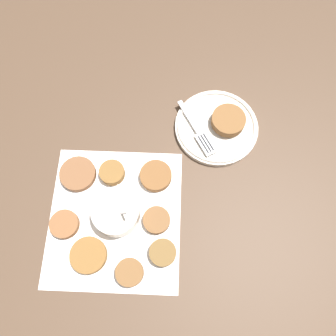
{
  "coord_description": "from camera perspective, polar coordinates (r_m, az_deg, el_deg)",
  "views": [
    {
      "loc": [
        -0.16,
        -0.15,
        0.74
      ],
      "look_at": [
        0.11,
        -0.14,
        0.02
      ],
      "focal_mm": 35.0,
      "sensor_mm": 36.0,
      "label": 1
    }
  ],
  "objects": [
    {
      "name": "fritter_7",
      "position": [
        0.73,
        -0.93,
        -14.54
      ],
      "size": [
        0.06,
        0.06,
        0.02
      ],
      "color": "brown",
      "rests_on": "napkin"
    },
    {
      "name": "fritter_0",
      "position": [
        0.75,
        -13.66,
        -14.55
      ],
      "size": [
        0.08,
        0.08,
        0.02
      ],
      "color": "brown",
      "rests_on": "napkin"
    },
    {
      "name": "serving_plate",
      "position": [
        0.83,
        8.43,
        7.11
      ],
      "size": [
        0.21,
        0.21,
        0.02
      ],
      "color": "silver",
      "rests_on": "ground_plane"
    },
    {
      "name": "fork",
      "position": [
        0.8,
        5.43,
        6.12
      ],
      "size": [
        0.15,
        0.1,
        0.0
      ],
      "color": "silver",
      "rests_on": "serving_plate"
    },
    {
      "name": "fritter_4",
      "position": [
        0.78,
        -9.7,
        -0.8
      ],
      "size": [
        0.06,
        0.06,
        0.02
      ],
      "color": "brown",
      "rests_on": "napkin"
    },
    {
      "name": "ground_plane",
      "position": [
        0.77,
        -10.66,
        -7.54
      ],
      "size": [
        4.0,
        4.0,
        0.0
      ],
      "primitive_type": "plane",
      "color": "#4C3828"
    },
    {
      "name": "sauce_bowl",
      "position": [
        0.74,
        -8.96,
        -7.62
      ],
      "size": [
        0.11,
        0.1,
        0.09
      ],
      "color": "silver",
      "rests_on": "napkin"
    },
    {
      "name": "fritter_5",
      "position": [
        0.8,
        -15.41,
        -1.0
      ],
      "size": [
        0.08,
        0.08,
        0.02
      ],
      "color": "brown",
      "rests_on": "napkin"
    },
    {
      "name": "fritter_on_plate",
      "position": [
        0.82,
        10.46,
        8.15
      ],
      "size": [
        0.08,
        0.08,
        0.02
      ],
      "color": "brown",
      "rests_on": "serving_plate"
    },
    {
      "name": "fritter_2",
      "position": [
        0.76,
        -2.14,
        -1.38
      ],
      "size": [
        0.07,
        0.07,
        0.02
      ],
      "color": "brown",
      "rests_on": "napkin"
    },
    {
      "name": "fritter_6",
      "position": [
        0.77,
        -17.58,
        -9.32
      ],
      "size": [
        0.06,
        0.06,
        0.02
      ],
      "color": "brown",
      "rests_on": "napkin"
    },
    {
      "name": "fritter_1",
      "position": [
        0.73,
        -6.7,
        -17.61
      ],
      "size": [
        0.06,
        0.06,
        0.02
      ],
      "color": "brown",
      "rests_on": "napkin"
    },
    {
      "name": "napkin",
      "position": [
        0.76,
        -9.2,
        -8.46
      ],
      "size": [
        0.32,
        0.3,
        0.0
      ],
      "color": "white",
      "rests_on": "ground_plane"
    },
    {
      "name": "fritter_3",
      "position": [
        0.74,
        -2.01,
        -9.07
      ],
      "size": [
        0.06,
        0.06,
        0.02
      ],
      "color": "brown",
      "rests_on": "napkin"
    }
  ]
}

